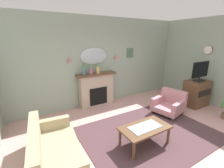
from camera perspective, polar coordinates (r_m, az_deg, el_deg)
The scene contains 17 objects.
floor at distance 4.11m, azimuth 15.20°, elevation -18.86°, with size 7.30×6.16×0.10m, color #C6938E.
wall_back at distance 5.55m, azimuth -3.39°, elevation 8.17°, with size 7.30×0.10×2.99m, color #93A393.
patterned_rug at distance 4.19m, azimuth 13.24°, elevation -17.01°, with size 3.20×2.40×0.01m, color #4C3338.
fireplace at distance 5.42m, azimuth -5.59°, elevation -2.13°, with size 1.36×0.36×1.16m.
mantel_vase_right at distance 5.02m, azimuth -10.37°, elevation 5.74°, with size 0.10×0.10×0.41m.
mantel_vase_centre at distance 5.12m, azimuth -7.72°, elevation 5.44°, with size 0.12×0.12×0.35m.
mantel_vase_left at distance 5.22m, azimuth -5.19°, elevation 5.84°, with size 0.12×0.12×0.38m.
wall_mirror at distance 5.30m, azimuth -6.60°, elevation 10.07°, with size 0.96×0.06×0.56m, color #B2BCC6.
wall_sconce_left at distance 4.97m, azimuth -15.40°, elevation 8.59°, with size 0.14×0.14×0.14m, color #D17066.
wall_sconce_right at distance 5.66m, azimuth 1.61°, elevation 10.06°, with size 0.14×0.14×0.14m, color #D17066.
wall_clock at distance 6.40m, azimuth 31.70°, elevation 10.58°, with size 0.04×0.31×0.31m.
framed_picture at distance 6.07m, azimuth 6.60°, elevation 11.25°, with size 0.28×0.03×0.36m, color #4C6B56.
coffee_table at distance 3.60m, azimuth 11.96°, elevation -15.87°, with size 1.10×0.60×0.45m.
floral_couch at distance 3.32m, azimuth -21.49°, elevation -21.17°, with size 1.01×1.78×0.76m.
armchair_by_coffee_table at distance 5.28m, azimuth 20.32°, elevation -6.71°, with size 0.98×0.96×0.71m.
tv_cabinet at distance 6.17m, azimuth 28.42°, elevation -2.96°, with size 0.80×0.57×0.90m.
tv_flatscreen at distance 5.97m, azimuth 29.62°, elevation 4.23°, with size 0.84×0.24×0.65m.
Camera 1 is at (-2.53, -2.25, 2.29)m, focal length 25.00 mm.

